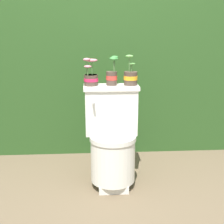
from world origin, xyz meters
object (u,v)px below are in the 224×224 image
at_px(toilet, 112,140).
at_px(potted_plant_left, 91,77).
at_px(potted_plant_middle, 131,77).
at_px(potted_plant_midleft, 112,76).

xyz_separation_m(toilet, potted_plant_left, (-0.16, 0.14, 0.48)).
bearing_deg(toilet, potted_plant_left, 139.11).
relative_size(potted_plant_left, potted_plant_middle, 0.90).
height_order(potted_plant_midleft, potted_plant_middle, potted_plant_middle).
distance_m(toilet, potted_plant_left, 0.53).
bearing_deg(potted_plant_middle, toilet, -138.68).
distance_m(potted_plant_midleft, potted_plant_middle, 0.15).
bearing_deg(potted_plant_left, toilet, -40.89).
bearing_deg(potted_plant_left, potted_plant_midleft, 1.13).
distance_m(toilet, potted_plant_midleft, 0.51).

